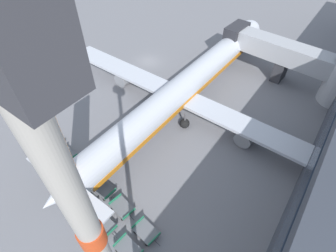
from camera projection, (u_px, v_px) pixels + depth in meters
name	position (u px, v px, depth m)	size (l,w,h in m)	color
ground_plane	(148.00, 62.00, 48.15)	(500.00, 500.00, 0.00)	gray
jet_bridge	(301.00, 63.00, 40.30)	(21.67, 6.26, 6.71)	#B2B5BA
airplane	(184.00, 88.00, 37.33)	(41.70, 47.16, 13.94)	silver
baggage_dolly_row_near_col_a	(36.00, 150.00, 32.92)	(3.21, 1.87, 0.92)	slate
baggage_dolly_row_near_col_b	(52.00, 165.00, 31.25)	(3.22, 1.90, 0.92)	slate
baggage_dolly_row_near_col_c	(67.00, 183.00, 29.50)	(3.24, 1.95, 0.92)	slate
baggage_dolly_row_near_col_d	(85.00, 201.00, 27.95)	(3.22, 1.89, 0.92)	slate
baggage_dolly_row_near_col_e	(104.00, 225.00, 26.14)	(3.22, 1.89, 0.92)	slate
baggage_dolly_row_near_col_f	(129.00, 249.00, 24.51)	(3.22, 1.90, 0.92)	slate
baggage_dolly_row_mid_a_col_a	(54.00, 141.00, 34.00)	(3.23, 1.93, 0.92)	slate
baggage_dolly_row_mid_a_col_b	(67.00, 155.00, 32.39)	(3.23, 1.93, 0.92)	slate
baggage_dolly_row_mid_a_col_c	(83.00, 171.00, 30.71)	(3.23, 1.94, 0.92)	slate
baggage_dolly_row_mid_a_col_d	(104.00, 189.00, 29.00)	(3.21, 1.87, 0.92)	slate
baggage_dolly_row_mid_a_col_e	(122.00, 208.00, 27.45)	(3.25, 2.01, 0.92)	slate
baggage_dolly_row_mid_a_col_f	(146.00, 232.00, 25.68)	(3.25, 1.99, 0.92)	slate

